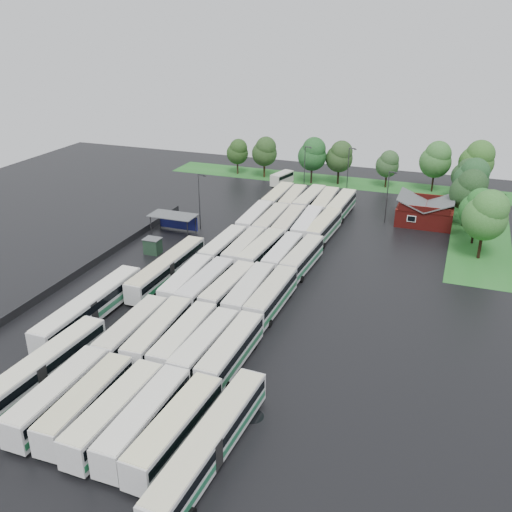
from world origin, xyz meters
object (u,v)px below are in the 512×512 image
(artic_bus_west_a, at_px, (39,371))
(artic_bus_east, at_px, (210,444))
(brick_building, at_px, (425,214))
(minibus, at_px, (282,178))

(artic_bus_west_a, distance_m, artic_bus_east, 21.67)
(brick_building, distance_m, minibus, 36.13)
(brick_building, bearing_deg, artic_bus_east, -99.63)
(brick_building, relative_size, artic_bus_east, 0.52)
(brick_building, distance_m, artic_bus_east, 70.59)
(artic_bus_west_a, bearing_deg, brick_building, 66.03)
(brick_building, height_order, minibus, brick_building)
(artic_bus_west_a, xyz_separation_m, artic_bus_east, (21.35, -3.71, 0.02))
(artic_bus_west_a, relative_size, minibus, 2.81)
(artic_bus_east, bearing_deg, artic_bus_west_a, 172.77)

